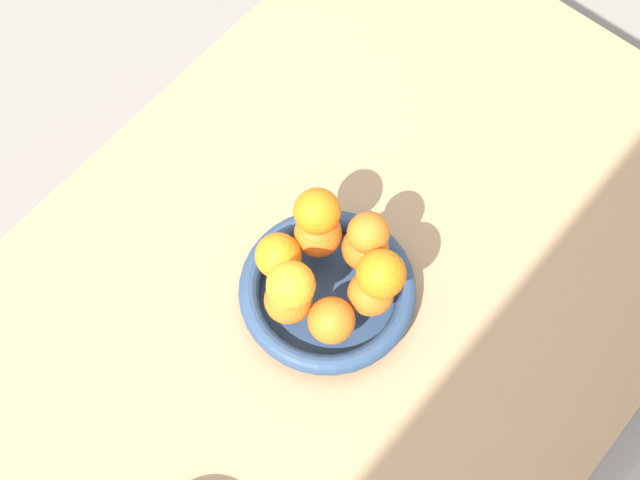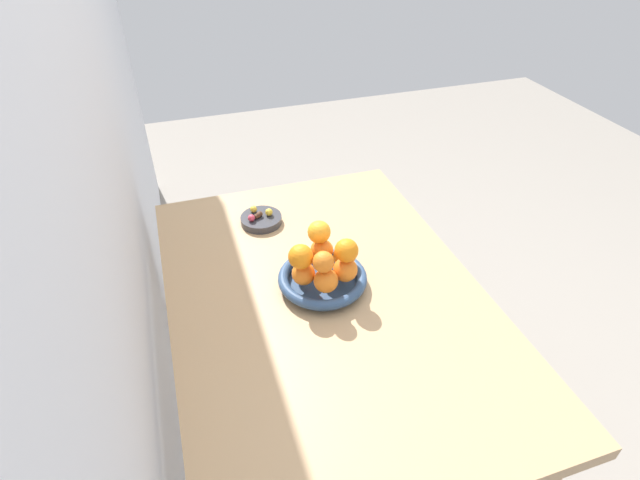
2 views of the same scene
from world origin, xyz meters
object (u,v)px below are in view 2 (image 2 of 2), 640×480
candy_ball_1 (269,212)px  candy_ball_5 (260,214)px  orange_4 (322,250)px  orange_9 (319,232)px  candy_ball_0 (251,218)px  candy_ball_4 (258,215)px  fruit_bowl (324,279)px  orange_6 (301,257)px  candy_dish (261,220)px  orange_1 (326,281)px  candy_ball_3 (256,217)px  dining_table (327,320)px  orange_7 (323,262)px  orange_5 (302,258)px  orange_0 (303,274)px  candy_ball_2 (254,209)px  orange_2 (346,271)px  orange_3 (344,255)px  candy_ball_6 (253,209)px  orange_8 (347,251)px

candy_ball_1 → candy_ball_5: candy_ball_1 is taller
orange_4 → orange_9: 0.06m
candy_ball_0 → candy_ball_4: 0.03m
candy_ball_0 → candy_ball_5: bearing=-61.5°
fruit_bowl → orange_6: orange_6 is taller
candy_ball_0 → candy_dish: bearing=-65.9°
candy_dish → orange_1: 0.39m
candy_ball_1 → candy_ball_3: (-0.01, 0.04, -0.00)m
dining_table → orange_7: (-0.02, 0.02, 0.21)m
orange_5 → orange_9: (0.01, -0.05, 0.06)m
orange_0 → candy_ball_2: bearing=7.1°
orange_1 → orange_6: 0.08m
candy_dish → orange_2: orange_2 is taller
orange_5 → orange_6: bearing=161.7°
orange_3 → candy_ball_5: (0.30, 0.15, -0.04)m
orange_4 → orange_9: bearing=81.5°
candy_ball_2 → candy_ball_5: (-0.03, -0.01, -0.00)m
fruit_bowl → orange_4: 0.07m
orange_2 → orange_5: (0.08, 0.09, -0.00)m
orange_6 → candy_ball_0: bearing=9.4°
orange_5 → orange_7: orange_7 is taller
orange_1 → orange_4: 0.12m
fruit_bowl → orange_1: bearing=166.5°
orange_6 → candy_ball_1: 0.35m
orange_0 → orange_7: (-0.04, -0.04, 0.06)m
orange_3 → fruit_bowl: bearing=106.5°
candy_ball_6 → orange_1: bearing=-167.8°
candy_ball_5 → orange_3: bearing=-153.5°
candy_dish → orange_0: orange_0 is taller
orange_6 → candy_ball_4: bearing=5.4°
orange_0 → orange_1: 0.06m
candy_dish → candy_ball_4: size_ratio=7.43×
candy_ball_0 → fruit_bowl: bearing=-158.9°
candy_ball_4 → orange_2: bearing=-158.9°
dining_table → fruit_bowl: 0.12m
orange_8 → candy_ball_0: bearing=25.2°
orange_5 → candy_ball_3: (0.27, 0.06, -0.04)m
orange_7 → candy_ball_4: size_ratio=3.12×
orange_2 → orange_5: orange_2 is taller
orange_2 → candy_ball_1: orange_2 is taller
orange_0 → orange_9: orange_9 is taller
orange_2 → candy_ball_6: bearing=20.4°
orange_4 → candy_ball_5: 0.29m
candy_dish → fruit_bowl: bearing=-164.7°
orange_1 → orange_9: (0.11, -0.02, 0.06)m
candy_dish → orange_9: bearing=-160.5°
orange_2 → orange_8: size_ratio=1.05×
candy_ball_1 → orange_6: bearing=179.9°
orange_4 → candy_ball_1: (0.27, 0.08, -0.04)m
fruit_bowl → orange_9: 0.12m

